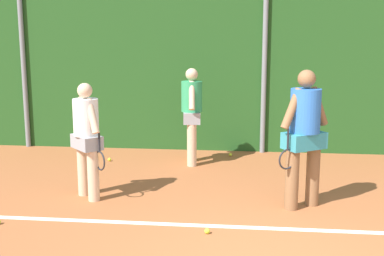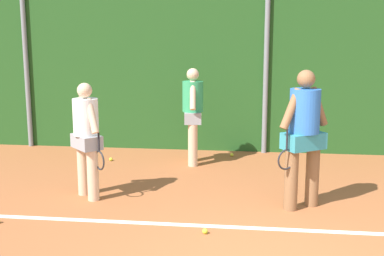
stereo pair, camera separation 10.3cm
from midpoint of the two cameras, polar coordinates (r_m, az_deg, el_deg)
name	(u,v)px [view 2 (the right image)]	position (r m, az deg, el deg)	size (l,w,h in m)	color
ground_plane	(269,219)	(6.57, 9.40, -10.40)	(26.52, 26.52, 0.00)	#A85B33
hedge_fence_backdrop	(266,64)	(10.05, 8.85, 7.36)	(17.24, 0.25, 3.57)	#23511E
fence_post_left	(26,60)	(10.92, -18.42, 7.49)	(0.10, 0.10, 3.68)	gray
fence_post_center	(266,61)	(9.88, 8.89, 7.63)	(0.10, 0.10, 3.68)	gray
court_baseline_paint	(270,229)	(6.26, 9.52, -11.44)	(12.60, 0.10, 0.01)	white
player_foreground_near	(304,132)	(6.80, 13.23, -0.46)	(0.70, 0.61, 1.90)	#8C603D
player_midcourt	(87,134)	(7.23, -11.72, -0.73)	(0.62, 0.56, 1.69)	beige
player_backcourt_far	(193,111)	(8.98, 0.42, 2.02)	(0.38, 0.74, 1.77)	beige
tennis_ball_3	(232,155)	(9.73, 4.94, -3.10)	(0.07, 0.07, 0.07)	#CCDB33
tennis_ball_4	(205,231)	(6.04, 2.02, -11.85)	(0.07, 0.07, 0.07)	#CCDB33
tennis_ball_9	(111,159)	(9.47, -9.07, -3.59)	(0.07, 0.07, 0.07)	#CCDB33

